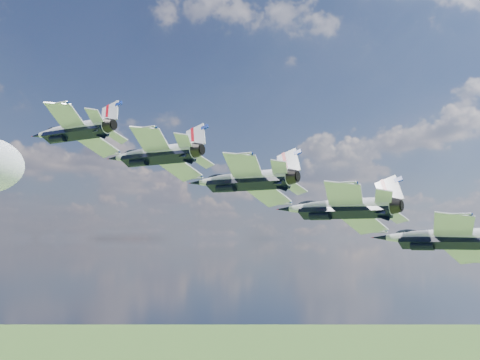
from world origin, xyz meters
TOP-DOWN VIEW (x-y plane):
  - jet_0 at (-0.31, 10.41)m, footprint 17.07×19.82m
  - jet_1 at (7.20, 1.29)m, footprint 17.07×19.82m
  - jet_2 at (14.72, -7.83)m, footprint 17.07×19.82m
  - jet_3 at (22.23, -16.96)m, footprint 17.07×19.82m
  - jet_4 at (29.75, -26.08)m, footprint 17.07×19.82m

SIDE VIEW (x-z plane):
  - jet_4 at x=29.75m, z-range 137.41..147.27m
  - jet_3 at x=22.23m, z-range 141.02..150.88m
  - jet_2 at x=14.72m, z-range 144.63..154.49m
  - jet_1 at x=7.20m, z-range 148.24..158.10m
  - jet_0 at x=-0.31m, z-range 151.85..161.71m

